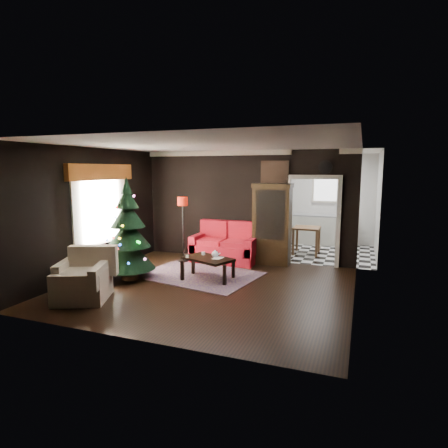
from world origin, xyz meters
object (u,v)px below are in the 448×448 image
at_px(loveseat, 225,242).
at_px(christmas_tree, 128,230).
at_px(teapot, 215,254).
at_px(floor_lamp, 183,229).
at_px(wall_clock, 325,167).
at_px(coffee_table, 208,268).
at_px(kitchen_table, 306,240).
at_px(curio_cabinet, 272,226).
at_px(armchair, 82,275).

relative_size(loveseat, christmas_tree, 0.81).
bearing_deg(teapot, floor_lamp, 138.86).
height_order(christmas_tree, wall_clock, wall_clock).
height_order(coffee_table, wall_clock, wall_clock).
distance_m(christmas_tree, teapot, 1.90).
height_order(wall_clock, kitchen_table, wall_clock).
distance_m(curio_cabinet, wall_clock, 1.88).
bearing_deg(teapot, curio_cabinet, 65.19).
height_order(curio_cabinet, coffee_table, curio_cabinet).
relative_size(floor_lamp, teapot, 9.85).
distance_m(loveseat, kitchen_table, 2.45).
bearing_deg(christmas_tree, wall_clock, 33.70).
bearing_deg(kitchen_table, teapot, -114.65).
bearing_deg(christmas_tree, teapot, 18.19).
bearing_deg(teapot, coffee_table, -163.22).
relative_size(curio_cabinet, coffee_table, 1.84).
height_order(curio_cabinet, kitchen_table, curio_cabinet).
bearing_deg(floor_lamp, armchair, -97.84).
distance_m(curio_cabinet, armchair, 4.57).
height_order(loveseat, christmas_tree, christmas_tree).
relative_size(loveseat, armchair, 1.82).
bearing_deg(floor_lamp, curio_cabinet, 15.16).
relative_size(loveseat, coffee_table, 1.64).
height_order(armchair, wall_clock, wall_clock).
distance_m(curio_cabinet, floor_lamp, 2.23).
bearing_deg(curio_cabinet, armchair, -124.67).
height_order(christmas_tree, coffee_table, christmas_tree).
distance_m(loveseat, armchair, 3.80).
relative_size(coffee_table, teapot, 6.20).
bearing_deg(christmas_tree, kitchen_table, 49.50).
bearing_deg(teapot, kitchen_table, 65.35).
bearing_deg(christmas_tree, curio_cabinet, 42.29).
relative_size(floor_lamp, wall_clock, 5.13).
distance_m(armchair, teapot, 2.66).
xyz_separation_m(christmas_tree, kitchen_table, (3.21, 3.76, -0.67)).
xyz_separation_m(loveseat, kitchen_table, (1.80, 1.65, -0.12)).
xyz_separation_m(christmas_tree, wall_clock, (3.76, 2.51, 1.33)).
xyz_separation_m(curio_cabinet, floor_lamp, (-2.15, -0.58, -0.12)).
bearing_deg(teapot, christmas_tree, -161.81).
relative_size(floor_lamp, coffee_table, 1.59).
distance_m(loveseat, wall_clock, 3.04).
height_order(curio_cabinet, armchair, curio_cabinet).
relative_size(curio_cabinet, wall_clock, 5.94).
height_order(floor_lamp, armchair, floor_lamp).
xyz_separation_m(curio_cabinet, teapot, (-0.81, -1.75, -0.39)).
relative_size(curio_cabinet, kitchen_table, 2.53).
height_order(christmas_tree, teapot, christmas_tree).
distance_m(coffee_table, teapot, 0.35).
xyz_separation_m(curio_cabinet, coffee_table, (-0.95, -1.80, -0.70)).
bearing_deg(curio_cabinet, floor_lamp, -164.84).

